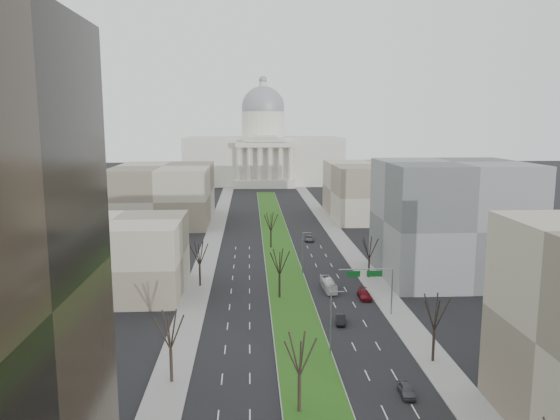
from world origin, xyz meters
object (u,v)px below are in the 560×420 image
object	(u,v)px
car_grey_far	(309,238)
car_grey_near	(407,390)
car_black	(341,319)
car_red	(364,295)
box_van	(329,285)

from	to	relation	value
car_grey_far	car_grey_near	bearing A→B (deg)	-82.77
car_black	car_grey_near	bearing A→B (deg)	-71.90
car_grey_near	car_grey_far	world-z (taller)	car_grey_near
car_black	car_red	distance (m)	13.76
car_red	box_van	distance (m)	7.83
car_grey_near	box_van	world-z (taller)	box_van
box_van	car_grey_far	bearing A→B (deg)	85.29
car_black	car_grey_far	distance (m)	61.19
car_black	car_grey_far	size ratio (longest dim) A/B	0.84
car_grey_near	box_van	xyz separation A→B (m)	(-3.38, 40.82, 0.42)
car_grey_far	box_van	size ratio (longest dim) A/B	0.62
car_grey_far	car_black	bearing A→B (deg)	-85.87
car_grey_near	car_red	size ratio (longest dim) A/B	0.79
car_black	car_grey_far	xyz separation A→B (m)	(1.68, 61.17, -0.00)
car_grey_near	car_black	size ratio (longest dim) A/B	0.97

